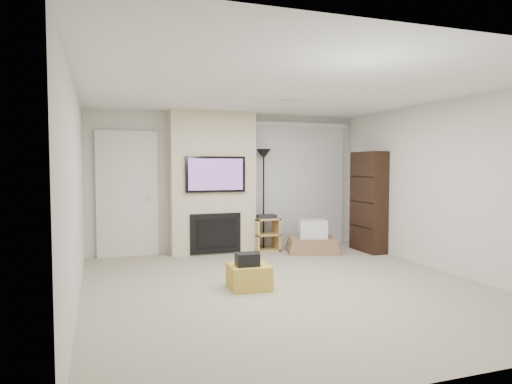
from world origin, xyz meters
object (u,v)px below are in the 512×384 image
object	(u,v)px
ottoman	(249,277)
av_stand	(266,232)
bookshelf	(368,202)
floor_lamp	(264,171)
box_stack	(312,240)

from	to	relation	value
ottoman	av_stand	xyz separation A→B (m)	(1.10, 2.33, 0.20)
ottoman	bookshelf	distance (m)	3.37
ottoman	bookshelf	size ratio (longest dim) A/B	0.28
floor_lamp	av_stand	world-z (taller)	floor_lamp
box_stack	av_stand	bearing A→B (deg)	149.31
box_stack	floor_lamp	bearing A→B (deg)	144.29
floor_lamp	box_stack	distance (m)	1.53
av_stand	ottoman	bearing A→B (deg)	-115.15
ottoman	floor_lamp	xyz separation A→B (m)	(1.09, 2.43, 1.31)
ottoman	av_stand	bearing A→B (deg)	64.85
box_stack	bookshelf	world-z (taller)	bookshelf
floor_lamp	bookshelf	bearing A→B (deg)	-23.40
box_stack	bookshelf	distance (m)	1.23
ottoman	floor_lamp	world-z (taller)	floor_lamp
av_stand	bookshelf	world-z (taller)	bookshelf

